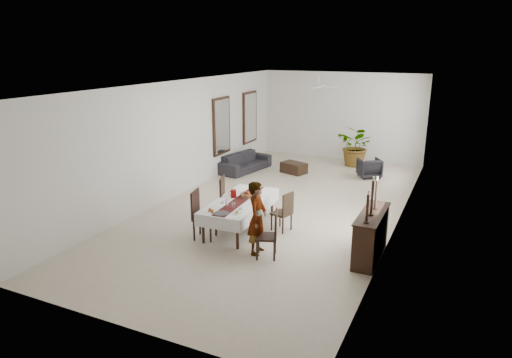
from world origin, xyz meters
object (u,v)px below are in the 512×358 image
object	(u,v)px
red_pitcher	(233,193)
sideboard_body	(371,236)
dining_table_top	(240,202)
sofa	(245,162)
woman	(257,218)

from	to	relation	value
red_pitcher	sideboard_body	world-z (taller)	sideboard_body
dining_table_top	sideboard_body	xyz separation A→B (m)	(3.04, -0.25, -0.20)
dining_table_top	sofa	bearing A→B (deg)	112.14
red_pitcher	sofa	xyz separation A→B (m)	(-1.96, 4.55, -0.49)
woman	red_pitcher	bearing A→B (deg)	38.91
red_pitcher	woman	world-z (taller)	woman
red_pitcher	sideboard_body	distance (m)	3.31
sideboard_body	sofa	bearing A→B (deg)	136.68
woman	sideboard_body	distance (m)	2.28
dining_table_top	red_pitcher	bearing A→B (deg)	149.04
sofa	woman	bearing A→B (deg)	-140.53
woman	sofa	size ratio (longest dim) A/B	0.74
dining_table_top	woman	bearing A→B (deg)	-51.04
dining_table_top	woman	distance (m)	1.35
dining_table_top	woman	world-z (taller)	woman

